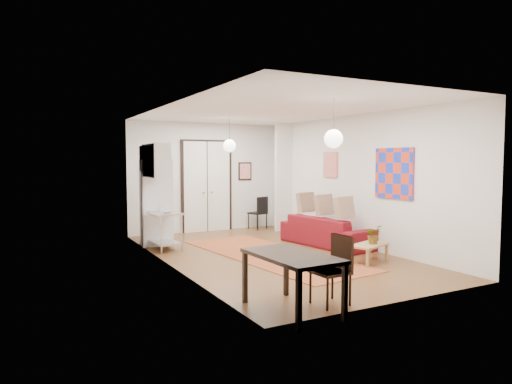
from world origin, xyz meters
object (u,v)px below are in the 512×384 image
sofa (327,231)px  dining_chair_far (326,264)px  dining_chair_near (326,264)px  kitchen_counter (163,226)px  dining_table (292,260)px  black_side_chair (256,210)px  coffee_table (369,247)px  fridge (156,202)px

sofa → dining_chair_far: (-2.50, -3.31, 0.19)m
dining_chair_near → dining_chair_far: same height
kitchen_counter → dining_chair_near: bearing=-83.6°
dining_table → dining_chair_near: 0.62m
dining_chair_far → black_side_chair: size_ratio=1.01×
coffee_table → dining_chair_far: dining_chair_far is taller
black_side_chair → dining_chair_far: bearing=51.8°
coffee_table → sofa: bearing=78.2°
fridge → dining_table: bearing=-79.6°
dining_table → black_side_chair: (2.89, 6.39, -0.12)m
dining_chair_far → black_side_chair: bearing=157.8°
dining_chair_near → dining_table: bearing=-83.7°
dining_chair_far → black_side_chair: dining_chair_far is taller
sofa → coffee_table: (-0.37, -1.76, -0.03)m
dining_table → black_side_chair: 7.01m
dining_chair_near → sofa: bearing=140.6°
sofa → coffee_table: 1.79m
black_side_chair → fridge: bearing=0.3°
coffee_table → kitchen_counter: size_ratio=0.83×
sofa → fridge: size_ratio=1.18×
kitchen_counter → dining_table: size_ratio=0.80×
coffee_table → black_side_chair: (0.15, 4.75, 0.22)m
black_side_chair → coffee_table: bearing=69.9°
sofa → fridge: bearing=51.7°
coffee_table → dining_table: 3.21m
dining_table → black_side_chair: size_ratio=1.50×
dining_table → dining_chair_far: dining_chair_far is taller
kitchen_counter → dining_chair_far: (0.84, -4.67, 0.02)m
kitchen_counter → dining_chair_near: size_ratio=1.19×
dining_table → dining_chair_near: dining_chair_near is taller
dining_chair_far → coffee_table: bearing=123.7°
dining_table → dining_chair_near: (0.60, 0.09, -0.13)m
dining_table → coffee_table: bearing=30.9°
fridge → black_side_chair: size_ratio=2.12×
kitchen_counter → fridge: size_ratio=0.56×
coffee_table → dining_table: bearing=-149.1°
dining_chair_far → black_side_chair: (2.29, 6.30, 0.00)m
sofa → coffee_table: bearing=160.2°
kitchen_counter → fridge: 0.74m
dining_chair_near → fridge: bearing=-173.3°
dining_chair_near → black_side_chair: bearing=157.8°
sofa → kitchen_counter: kitchen_counter is taller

